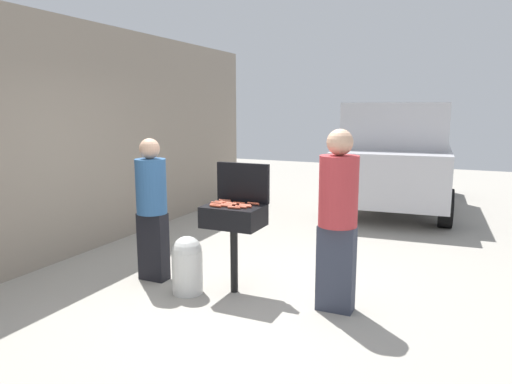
{
  "coord_description": "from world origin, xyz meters",
  "views": [
    {
      "loc": [
        2.1,
        -4.21,
        1.93
      ],
      "look_at": [
        -0.05,
        0.52,
        1.0
      ],
      "focal_mm": 32.99,
      "sensor_mm": 36.0,
      "label": 1
    }
  ],
  "objects_px": {
    "hot_dog_4": "(231,204)",
    "propane_tank": "(187,264)",
    "person_right": "(338,215)",
    "hot_dog_9": "(227,205)",
    "hot_dog_3": "(216,205)",
    "bbq_grill": "(234,219)",
    "hot_dog_5": "(245,205)",
    "hot_dog_11": "(231,204)",
    "hot_dog_13": "(234,208)",
    "hot_dog_7": "(217,203)",
    "hot_dog_12": "(220,202)",
    "parked_minivan": "(397,155)",
    "hot_dog_14": "(225,201)",
    "hot_dog_8": "(216,206)",
    "hot_dog_2": "(226,202)",
    "hot_dog_15": "(239,203)",
    "hot_dog_0": "(246,206)",
    "hot_dog_10": "(241,207)",
    "hot_dog_1": "(253,204)",
    "person_left": "(152,204)",
    "hot_dog_6": "(226,206)"
  },
  "relations": [
    {
      "from": "hot_dog_4",
      "to": "propane_tank",
      "type": "height_order",
      "value": "hot_dog_4"
    },
    {
      "from": "person_right",
      "to": "hot_dog_9",
      "type": "bearing_deg",
      "value": -10.08
    },
    {
      "from": "hot_dog_3",
      "to": "hot_dog_9",
      "type": "height_order",
      "value": "same"
    },
    {
      "from": "bbq_grill",
      "to": "hot_dog_5",
      "type": "xyz_separation_m",
      "value": [
        0.13,
        0.01,
        0.16
      ]
    },
    {
      "from": "hot_dog_11",
      "to": "propane_tank",
      "type": "distance_m",
      "value": 0.78
    },
    {
      "from": "bbq_grill",
      "to": "hot_dog_13",
      "type": "relative_size",
      "value": 7.2
    },
    {
      "from": "hot_dog_7",
      "to": "hot_dog_11",
      "type": "relative_size",
      "value": 1.0
    },
    {
      "from": "hot_dog_3",
      "to": "hot_dog_12",
      "type": "xyz_separation_m",
      "value": [
        -0.02,
        0.13,
        0.0
      ]
    },
    {
      "from": "propane_tank",
      "to": "parked_minivan",
      "type": "distance_m",
      "value": 5.73
    },
    {
      "from": "hot_dog_9",
      "to": "hot_dog_13",
      "type": "relative_size",
      "value": 1.0
    },
    {
      "from": "hot_dog_13",
      "to": "hot_dog_14",
      "type": "xyz_separation_m",
      "value": [
        -0.26,
        0.28,
        0.0
      ]
    },
    {
      "from": "hot_dog_9",
      "to": "hot_dog_13",
      "type": "bearing_deg",
      "value": -33.85
    },
    {
      "from": "hot_dog_4",
      "to": "hot_dog_8",
      "type": "distance_m",
      "value": 0.2
    },
    {
      "from": "hot_dog_7",
      "to": "person_right",
      "type": "relative_size",
      "value": 0.07
    },
    {
      "from": "bbq_grill",
      "to": "hot_dog_4",
      "type": "distance_m",
      "value": 0.17
    },
    {
      "from": "hot_dog_2",
      "to": "hot_dog_9",
      "type": "xyz_separation_m",
      "value": [
        0.07,
        -0.12,
        0.0
      ]
    },
    {
      "from": "hot_dog_15",
      "to": "propane_tank",
      "type": "relative_size",
      "value": 0.21
    },
    {
      "from": "hot_dog_4",
      "to": "hot_dog_0",
      "type": "bearing_deg",
      "value": -18.07
    },
    {
      "from": "hot_dog_2",
      "to": "hot_dog_12",
      "type": "bearing_deg",
      "value": -151.84
    },
    {
      "from": "hot_dog_13",
      "to": "hot_dog_15",
      "type": "xyz_separation_m",
      "value": [
        -0.05,
        0.22,
        0.0
      ]
    },
    {
      "from": "hot_dog_7",
      "to": "hot_dog_9",
      "type": "xyz_separation_m",
      "value": [
        0.14,
        -0.04,
        0.0
      ]
    },
    {
      "from": "hot_dog_10",
      "to": "hot_dog_14",
      "type": "xyz_separation_m",
      "value": [
        -0.3,
        0.22,
        0.0
      ]
    },
    {
      "from": "hot_dog_4",
      "to": "parked_minivan",
      "type": "distance_m",
      "value": 5.35
    },
    {
      "from": "hot_dog_8",
      "to": "hot_dog_9",
      "type": "height_order",
      "value": "same"
    },
    {
      "from": "bbq_grill",
      "to": "hot_dog_3",
      "type": "height_order",
      "value": "hot_dog_3"
    },
    {
      "from": "hot_dog_3",
      "to": "hot_dog_9",
      "type": "distance_m",
      "value": 0.11
    },
    {
      "from": "hot_dog_1",
      "to": "parked_minivan",
      "type": "height_order",
      "value": "parked_minivan"
    },
    {
      "from": "hot_dog_1",
      "to": "hot_dog_7",
      "type": "relative_size",
      "value": 1.0
    },
    {
      "from": "hot_dog_0",
      "to": "hot_dog_3",
      "type": "height_order",
      "value": "same"
    },
    {
      "from": "hot_dog_13",
      "to": "hot_dog_8",
      "type": "bearing_deg",
      "value": -178.51
    },
    {
      "from": "hot_dog_4",
      "to": "parked_minivan",
      "type": "relative_size",
      "value": 0.03
    },
    {
      "from": "hot_dog_12",
      "to": "person_right",
      "type": "height_order",
      "value": "person_right"
    },
    {
      "from": "propane_tank",
      "to": "person_left",
      "type": "relative_size",
      "value": 0.38
    },
    {
      "from": "hot_dog_3",
      "to": "person_left",
      "type": "distance_m",
      "value": 0.85
    },
    {
      "from": "person_left",
      "to": "hot_dog_5",
      "type": "bearing_deg",
      "value": 4.99
    },
    {
      "from": "hot_dog_5",
      "to": "hot_dog_6",
      "type": "distance_m",
      "value": 0.19
    },
    {
      "from": "hot_dog_3",
      "to": "person_left",
      "type": "xyz_separation_m",
      "value": [
        -0.84,
        0.04,
        -0.08
      ]
    },
    {
      "from": "hot_dog_14",
      "to": "hot_dog_0",
      "type": "bearing_deg",
      "value": -27.76
    },
    {
      "from": "bbq_grill",
      "to": "hot_dog_2",
      "type": "relative_size",
      "value": 7.2
    },
    {
      "from": "hot_dog_1",
      "to": "person_right",
      "type": "relative_size",
      "value": 0.07
    },
    {
      "from": "person_left",
      "to": "parked_minivan",
      "type": "relative_size",
      "value": 0.36
    },
    {
      "from": "hot_dog_6",
      "to": "person_left",
      "type": "height_order",
      "value": "person_left"
    },
    {
      "from": "hot_dog_14",
      "to": "parked_minivan",
      "type": "xyz_separation_m",
      "value": [
        1.07,
        5.16,
        0.08
      ]
    },
    {
      "from": "hot_dog_3",
      "to": "hot_dog_6",
      "type": "relative_size",
      "value": 1.0
    },
    {
      "from": "hot_dog_4",
      "to": "hot_dog_7",
      "type": "distance_m",
      "value": 0.16
    },
    {
      "from": "hot_dog_6",
      "to": "hot_dog_12",
      "type": "distance_m",
      "value": 0.2
    },
    {
      "from": "hot_dog_8",
      "to": "hot_dog_10",
      "type": "height_order",
      "value": "same"
    },
    {
      "from": "hot_dog_11",
      "to": "parked_minivan",
      "type": "height_order",
      "value": "parked_minivan"
    },
    {
      "from": "hot_dog_12",
      "to": "hot_dog_13",
      "type": "bearing_deg",
      "value": -35.37
    },
    {
      "from": "hot_dog_15",
      "to": "person_left",
      "type": "height_order",
      "value": "person_left"
    }
  ]
}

